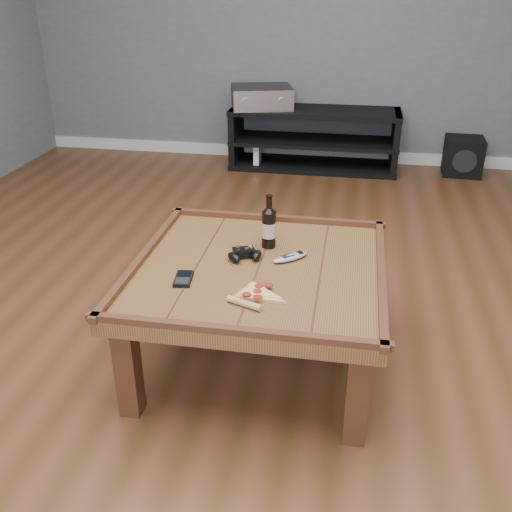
% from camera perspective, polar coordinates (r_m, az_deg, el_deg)
% --- Properties ---
extents(ground, '(6.00, 6.00, 0.00)m').
position_cam_1_polar(ground, '(2.54, 0.27, -10.09)').
color(ground, '#462A14').
rests_on(ground, ground).
extents(baseboard, '(5.00, 0.02, 0.10)m').
position_cam_1_polar(baseboard, '(5.22, 5.93, 10.11)').
color(baseboard, silver).
rests_on(baseboard, ground).
extents(coffee_table, '(1.03, 1.03, 0.48)m').
position_cam_1_polar(coffee_table, '(2.33, 0.30, -2.35)').
color(coffee_table, '#503116').
rests_on(coffee_table, ground).
extents(media_console, '(1.40, 0.45, 0.50)m').
position_cam_1_polar(media_console, '(4.94, 5.80, 11.52)').
color(media_console, black).
rests_on(media_console, ground).
extents(beer_bottle, '(0.06, 0.06, 0.24)m').
position_cam_1_polar(beer_bottle, '(2.43, 1.29, 2.99)').
color(beer_bottle, black).
rests_on(beer_bottle, coffee_table).
extents(game_controller, '(0.15, 0.13, 0.04)m').
position_cam_1_polar(game_controller, '(2.36, -1.14, 0.16)').
color(game_controller, black).
rests_on(game_controller, coffee_table).
extents(pizza_slice, '(0.23, 0.28, 0.03)m').
position_cam_1_polar(pizza_slice, '(2.09, -0.04, -3.89)').
color(pizza_slice, tan).
rests_on(pizza_slice, coffee_table).
extents(smartphone, '(0.08, 0.13, 0.02)m').
position_cam_1_polar(smartphone, '(2.22, -7.27, -2.26)').
color(smartphone, black).
rests_on(smartphone, coffee_table).
extents(remote_control, '(0.16, 0.15, 0.02)m').
position_cam_1_polar(remote_control, '(2.36, 3.48, -0.10)').
color(remote_control, gray).
rests_on(remote_control, coffee_table).
extents(av_receiver, '(0.57, 0.51, 0.17)m').
position_cam_1_polar(av_receiver, '(4.91, 0.57, 15.62)').
color(av_receiver, black).
rests_on(av_receiver, media_console).
extents(subwoofer, '(0.32, 0.32, 0.30)m').
position_cam_1_polar(subwoofer, '(5.08, 19.99, 9.37)').
color(subwoofer, black).
rests_on(subwoofer, ground).
extents(game_console, '(0.11, 0.19, 0.23)m').
position_cam_1_polar(game_console, '(4.96, 0.15, 10.05)').
color(game_console, slate).
rests_on(game_console, ground).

